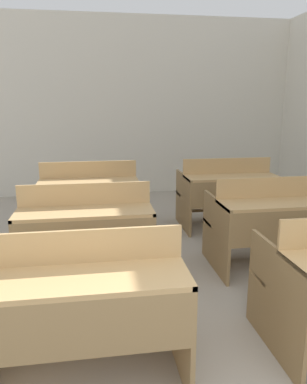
# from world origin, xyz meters

# --- Properties ---
(wall_back) EXTENTS (5.78, 0.06, 3.04)m
(wall_back) POSITION_xyz_m (0.00, 6.30, 1.52)
(wall_back) COLOR beige
(wall_back) RESTS_ON ground_plane
(bench_front_left) EXTENTS (1.17, 0.78, 0.91)m
(bench_front_left) POSITION_xyz_m (-0.76, 1.62, 0.48)
(bench_front_left) COLOR #93744A
(bench_front_left) RESTS_ON ground_plane
(bench_second_left) EXTENTS (1.17, 0.78, 0.91)m
(bench_second_left) POSITION_xyz_m (-0.76, 2.88, 0.48)
(bench_second_left) COLOR #95764C
(bench_second_left) RESTS_ON ground_plane
(bench_second_right) EXTENTS (1.17, 0.78, 0.91)m
(bench_second_right) POSITION_xyz_m (1.04, 2.88, 0.48)
(bench_second_right) COLOR olive
(bench_second_right) RESTS_ON ground_plane
(bench_third_left) EXTENTS (1.17, 0.78, 0.91)m
(bench_third_left) POSITION_xyz_m (-0.74, 4.17, 0.48)
(bench_third_left) COLOR #94764C
(bench_third_left) RESTS_ON ground_plane
(bench_third_right) EXTENTS (1.17, 0.78, 0.91)m
(bench_third_right) POSITION_xyz_m (1.03, 4.16, 0.48)
(bench_third_right) COLOR olive
(bench_third_right) RESTS_ON ground_plane
(wastepaper_bin) EXTENTS (0.22, 0.22, 0.33)m
(wastepaper_bin) POSITION_xyz_m (2.56, 4.85, 0.16)
(wastepaper_bin) COLOR #1E6B33
(wastepaper_bin) RESTS_ON ground_plane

